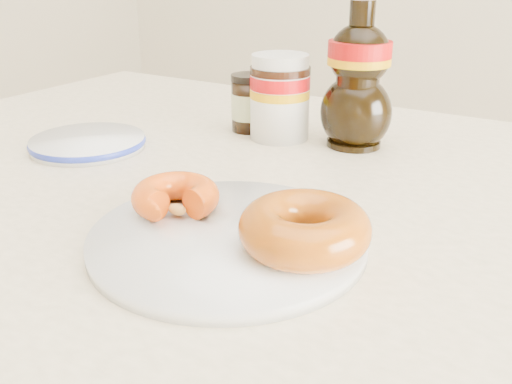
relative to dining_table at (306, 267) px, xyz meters
The scene contains 8 objects.
dining_table is the anchor object (origin of this frame).
plate 0.16m from the dining_table, 97.86° to the right, with size 0.26×0.26×0.01m.
donut_bitten 0.18m from the dining_table, 126.99° to the right, with size 0.09×0.09×0.03m, color #E04A0C.
donut_whole 0.18m from the dining_table, 65.49° to the right, with size 0.11×0.11×0.04m, color #8C3F09.
nutella_jar 0.28m from the dining_table, 127.24° to the left, with size 0.09×0.09×0.12m.
syrup_bottle 0.28m from the dining_table, 99.15° to the left, with size 0.10×0.09×0.19m, color black, non-canonical shape.
dark_jar 0.30m from the dining_table, 135.66° to the left, with size 0.05×0.05×0.09m.
blue_rim_saucer 0.35m from the dining_table, behind, with size 0.16×0.16×0.02m.
Camera 1 is at (0.25, -0.42, 1.00)m, focal length 40.00 mm.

